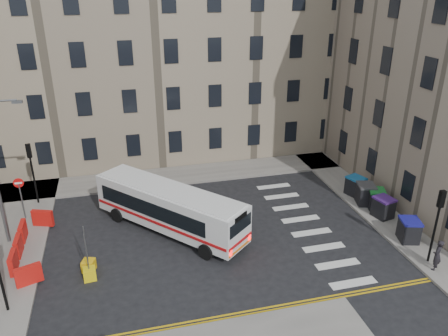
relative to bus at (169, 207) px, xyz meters
name	(u,v)px	position (x,y,z in m)	size (l,w,h in m)	color
ground	(241,231)	(4.00, -1.15, -1.55)	(120.00, 120.00, 0.00)	black
pavement_north	(129,181)	(-2.00, 7.45, -1.48)	(36.00, 3.20, 0.15)	slate
pavement_east	(345,185)	(13.00, 2.85, -1.48)	(2.40, 26.00, 0.15)	slate
terrace_north	(102,49)	(-3.00, 14.35, 7.07)	(38.30, 10.80, 17.20)	gray
traffic_light_east	(438,216)	(12.60, -6.65, 1.32)	(0.28, 0.22, 4.10)	black
traffic_light_nw	(31,164)	(-8.00, 5.35, 1.32)	(0.28, 0.22, 4.10)	black
no_entry_north	(20,190)	(-8.50, 3.35, 0.53)	(0.60, 0.08, 3.00)	#595B5E
roadworks_barriers	(26,245)	(-7.84, -0.65, -0.90)	(1.66, 6.26, 1.00)	red
bus	(169,207)	(0.00, 0.00, 0.00)	(8.10, 8.92, 2.68)	silver
wheelie_bin_a	(409,230)	(12.79, -4.65, -0.74)	(1.31, 1.41, 1.30)	black
wheelie_bin_b	(383,207)	(12.92, -1.94, -0.75)	(1.24, 1.36, 1.29)	black
wheelie_bin_c	(376,199)	(13.14, -0.78, -0.76)	(1.34, 1.42, 1.26)	black
wheelie_bin_d	(365,194)	(12.78, -0.12, -0.71)	(1.37, 1.48, 1.37)	black
wheelie_bin_e	(355,186)	(12.82, 1.21, -0.76)	(1.33, 1.42, 1.28)	black
pedestrian	(437,255)	(12.47, -7.32, -0.56)	(0.61, 0.40, 1.67)	black
bollard_yellow	(90,274)	(-4.51, -3.60, -1.25)	(0.60, 0.60, 0.60)	yellow
bollard_chevron	(89,265)	(-4.57, -2.87, -1.25)	(0.60, 0.60, 0.60)	#E4AB0D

